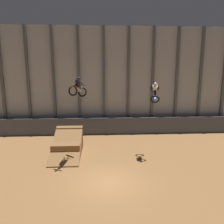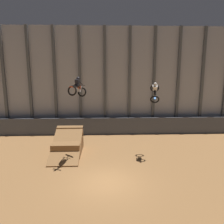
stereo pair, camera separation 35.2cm
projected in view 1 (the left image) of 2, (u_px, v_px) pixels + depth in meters
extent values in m
plane|color=olive|center=(108.00, 183.00, 13.96)|extent=(60.00, 60.00, 0.00)
cube|color=#A3A8B2|center=(104.00, 81.00, 24.52)|extent=(32.00, 0.12, 11.85)
cube|color=#4C5156|center=(2.00, 81.00, 23.70)|extent=(0.28, 0.28, 11.85)
cube|color=#4C5156|center=(28.00, 81.00, 23.85)|extent=(0.28, 0.28, 11.85)
cube|color=#4C5156|center=(54.00, 81.00, 24.01)|extent=(0.28, 0.28, 11.85)
cube|color=#4C5156|center=(79.00, 81.00, 24.17)|extent=(0.28, 0.28, 11.85)
cube|color=#4C5156|center=(104.00, 81.00, 24.32)|extent=(0.28, 0.28, 11.85)
cube|color=#4C5156|center=(128.00, 81.00, 24.48)|extent=(0.28, 0.28, 11.85)
cube|color=#4C5156|center=(153.00, 81.00, 24.64)|extent=(0.28, 0.28, 11.85)
cube|color=#4C5156|center=(177.00, 81.00, 24.79)|extent=(0.28, 0.28, 11.85)
cube|color=#4C5156|center=(200.00, 81.00, 24.95)|extent=(0.28, 0.28, 11.85)
cube|color=#4C5156|center=(224.00, 81.00, 25.11)|extent=(0.28, 0.28, 11.85)
cube|color=#474C56|center=(104.00, 126.00, 24.35)|extent=(31.36, 0.20, 1.90)
cube|color=brown|center=(68.00, 146.00, 18.99)|extent=(2.34, 3.18, 1.17)
cube|color=brown|center=(70.00, 137.00, 20.23)|extent=(2.39, 0.50, 1.94)
cube|color=olive|center=(67.00, 145.00, 18.25)|extent=(2.39, 4.62, 2.13)
torus|color=black|center=(82.00, 92.00, 16.64)|extent=(0.76, 0.50, 0.74)
torus|color=black|center=(73.00, 91.00, 15.33)|extent=(0.76, 0.50, 0.74)
cube|color=#B7B7BC|center=(78.00, 90.00, 15.93)|extent=(0.39, 0.58, 0.36)
cube|color=#E54C19|center=(79.00, 87.00, 16.08)|extent=(0.37, 0.51, 0.30)
cube|color=black|center=(76.00, 86.00, 15.71)|extent=(0.38, 0.59, 0.20)
cube|color=#E54C19|center=(72.00, 87.00, 15.22)|extent=(0.28, 0.39, 0.11)
cylinder|color=#B7B7BC|center=(81.00, 89.00, 16.46)|extent=(0.18, 0.32, 0.50)
cylinder|color=black|center=(81.00, 86.00, 16.41)|extent=(0.65, 0.21, 0.04)
cube|color=black|center=(78.00, 83.00, 15.88)|extent=(0.36, 0.35, 0.52)
sphere|color=black|center=(79.00, 79.00, 15.96)|extent=(0.36, 0.38, 0.30)
cylinder|color=black|center=(76.00, 86.00, 15.99)|extent=(0.25, 0.39, 0.37)
cylinder|color=black|center=(79.00, 87.00, 15.91)|extent=(0.25, 0.39, 0.37)
cylinder|color=black|center=(77.00, 83.00, 16.16)|extent=(0.27, 0.48, 0.32)
cylinder|color=black|center=(81.00, 83.00, 16.05)|extent=(0.27, 0.48, 0.32)
torus|color=black|center=(154.00, 88.00, 18.07)|extent=(0.81, 0.63, 0.67)
torus|color=black|center=(155.00, 99.00, 17.09)|extent=(0.81, 0.63, 0.67)
cube|color=#B7B7BC|center=(155.00, 93.00, 17.46)|extent=(0.29, 0.61, 0.52)
cube|color=blue|center=(155.00, 89.00, 17.44)|extent=(0.29, 0.53, 0.45)
cube|color=black|center=(155.00, 92.00, 17.15)|extent=(0.26, 0.55, 0.41)
cube|color=blue|center=(155.00, 98.00, 16.84)|extent=(0.20, 0.35, 0.25)
cylinder|color=#B7B7BC|center=(155.00, 87.00, 17.78)|extent=(0.09, 0.18, 0.55)
cylinder|color=black|center=(155.00, 85.00, 17.58)|extent=(0.49, 0.49, 0.04)
cube|color=silver|center=(155.00, 88.00, 17.09)|extent=(0.37, 0.55, 0.45)
sphere|color=silver|center=(155.00, 84.00, 16.94)|extent=(0.32, 0.40, 0.36)
cylinder|color=silver|center=(153.00, 90.00, 17.33)|extent=(0.19, 0.44, 0.12)
cylinder|color=silver|center=(157.00, 90.00, 17.30)|extent=(0.19, 0.44, 0.12)
cylinder|color=silver|center=(153.00, 86.00, 17.27)|extent=(0.18, 0.53, 0.20)
cylinder|color=silver|center=(157.00, 86.00, 17.23)|extent=(0.18, 0.53, 0.20)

